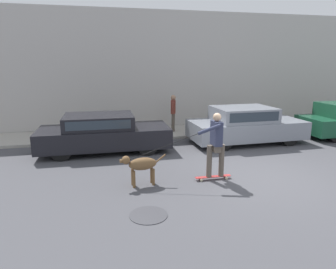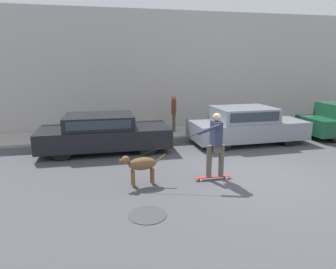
{
  "view_description": "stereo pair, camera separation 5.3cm",
  "coord_description": "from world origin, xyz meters",
  "views": [
    {
      "loc": [
        -3.95,
        -6.75,
        2.94
      ],
      "look_at": [
        -2.12,
        1.38,
        0.95
      ],
      "focal_mm": 32.0,
      "sensor_mm": 36.0,
      "label": 1
    },
    {
      "loc": [
        -3.9,
        -6.76,
        2.94
      ],
      "look_at": [
        -2.12,
        1.38,
        0.95
      ],
      "focal_mm": 32.0,
      "sensor_mm": 36.0,
      "label": 2
    }
  ],
  "objects": [
    {
      "name": "dog",
      "position": [
        -3.07,
        0.14,
        0.53
      ],
      "size": [
        1.15,
        0.37,
        0.79
      ],
      "rotation": [
        0.0,
        0.0,
        3.24
      ],
      "color": "brown",
      "rests_on": "ground_plane"
    },
    {
      "name": "pedestrian_with_bag",
      "position": [
        -0.98,
        5.43,
        0.97
      ],
      "size": [
        0.31,
        0.63,
        1.54
      ],
      "rotation": [
        0.0,
        0.0,
        -0.31
      ],
      "color": "brown",
      "rests_on": "sidewalk_curb"
    },
    {
      "name": "sidewalk_curb",
      "position": [
        0.0,
        5.52,
        0.05
      ],
      "size": [
        30.0,
        2.2,
        0.11
      ],
      "color": "#A39E93",
      "rests_on": "ground_plane"
    },
    {
      "name": "parked_car_0",
      "position": [
        -3.92,
        3.35,
        0.63
      ],
      "size": [
        4.34,
        1.8,
        1.27
      ],
      "rotation": [
        0.0,
        0.0,
        -0.01
      ],
      "color": "black",
      "rests_on": "ground_plane"
    },
    {
      "name": "skateboarder",
      "position": [
        -1.18,
        0.11,
        1.0
      ],
      "size": [
        2.71,
        0.57,
        1.74
      ],
      "rotation": [
        0.0,
        0.0,
        3.14
      ],
      "color": "beige",
      "rests_on": "ground_plane"
    },
    {
      "name": "parked_car_1",
      "position": [
        1.31,
        3.35,
        0.66
      ],
      "size": [
        4.3,
        1.95,
        1.36
      ],
      "rotation": [
        0.0,
        0.0,
        0.03
      ],
      "color": "black",
      "rests_on": "ground_plane"
    },
    {
      "name": "manhole_cover",
      "position": [
        -3.14,
        -1.39,
        0.01
      ],
      "size": [
        0.76,
        0.76,
        0.01
      ],
      "color": "#38383D",
      "rests_on": "ground_plane"
    },
    {
      "name": "ground_plane",
      "position": [
        0.0,
        0.0,
        0.0
      ],
      "size": [
        36.0,
        36.0,
        0.0
      ],
      "primitive_type": "plane",
      "color": "#47474C"
    },
    {
      "name": "back_wall",
      "position": [
        0.0,
        6.79,
        2.59
      ],
      "size": [
        32.0,
        0.3,
        5.19
      ],
      "color": "#B2ADA8",
      "rests_on": "ground_plane"
    }
  ]
}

